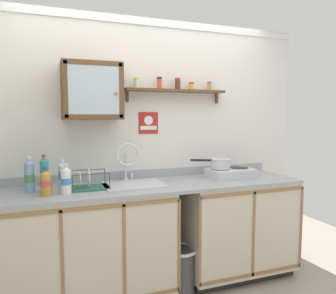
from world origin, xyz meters
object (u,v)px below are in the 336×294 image
Objects in this scene: bottle_water_blue_2 at (29,176)px; bottle_detergent_teal_4 at (45,176)px; saucepan at (220,163)px; bottle_opaque_white_3 at (66,180)px; sink at (133,186)px; bottle_juice_amber_0 at (46,183)px; hot_plate_stove at (231,173)px; wall_cabinet at (92,91)px; trash_bin at (181,268)px; bottle_water_clear_1 at (63,176)px; dish_rack at (89,185)px; warning_sign at (148,123)px.

bottle_water_blue_2 is 0.95× the size of bottle_detergent_teal_4.
saucepan is 1.52× the size of bottle_opaque_white_3.
sink is 0.73m from bottle_juice_amber_0.
saucepan is 1.58m from bottle_juice_amber_0.
bottle_water_blue_2 is at bearing 179.35° from hot_plate_stove.
wall_cabinet is at bearing 173.91° from saucepan.
trash_bin is at bearing -165.45° from hot_plate_stove.
hot_plate_stove is 1.80m from bottle_water_blue_2.
sink is at bearing -22.69° from wall_cabinet.
bottle_water_clear_1 reaches higher than hot_plate_stove.
sink is at bearing -179.59° from saucepan.
bottle_water_blue_2 is 0.46m from dish_rack.
bottle_water_blue_2 is 0.73× the size of trash_bin.
bottle_detergent_teal_4 is at bearing -161.73° from warning_sign.
dish_rack is at bearing -178.69° from saucepan.
bottle_water_clear_1 is 0.75m from wall_cabinet.
bottle_water_clear_1 is (-1.45, -0.02, -0.03)m from saucepan.
saucepan is at bearing 1.74° from bottle_detergent_teal_4.
bottle_water_clear_1 is at bearing -179.30° from saucepan.
bottle_opaque_white_3 is 0.19m from bottle_detergent_teal_4.
wall_cabinet reaches higher than bottle_juice_amber_0.
bottle_opaque_white_3 reaches higher than bottle_juice_amber_0.
wall_cabinet is at bearing 48.71° from bottle_opaque_white_3.
bottle_juice_amber_0 is (-0.71, -0.16, 0.11)m from sink.
bottle_water_blue_2 is 1.16m from warning_sign.
dish_rack is (0.34, 0.02, -0.10)m from bottle_detergent_teal_4.
bottle_detergent_teal_4 is (-0.13, -0.03, 0.02)m from bottle_water_clear_1.
bottle_detergent_teal_4 reaches higher than bottle_water_blue_2.
warning_sign is at bearing 25.68° from dish_rack.
bottle_water_blue_2 is 1.51m from trash_bin.
bottle_juice_amber_0 is (-1.68, -0.14, 0.06)m from hot_plate_stove.
saucepan is 1.44× the size of bottle_water_clear_1.
warning_sign is at bearing 157.46° from saucepan.
saucepan is 0.71× the size of wall_cabinet.
warning_sign is at bearing 14.22° from wall_cabinet.
sink is at bearing 156.01° from trash_bin.
sink reaches higher than bottle_detergent_teal_4.
bottle_opaque_white_3 is 1.14× the size of warning_sign.
wall_cabinet is (0.51, 0.13, 0.68)m from bottle_water_blue_2.
hot_plate_stove is at bearing -0.22° from bottle_water_clear_1.
saucepan is 1.25m from dish_rack.
bottle_opaque_white_3 is at bearing -145.40° from dish_rack.
sink is 1.66× the size of dish_rack.
trash_bin is (-0.48, -0.18, -0.89)m from saucepan.
warning_sign reaches higher than bottle_opaque_white_3.
bottle_juice_amber_0 is 0.12m from bottle_detergent_teal_4.
hot_plate_stove is at bearing -12.12° from saucepan.
bottle_opaque_white_3 is (-1.43, -0.15, -0.04)m from saucepan.
trash_bin is (0.76, -0.15, -0.78)m from dish_rack.
saucepan is (0.86, 0.01, 0.16)m from sink.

